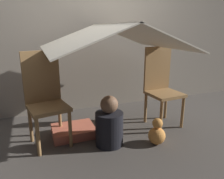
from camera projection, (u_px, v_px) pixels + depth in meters
The scene contains 8 objects.
ground_plane at pixel (117, 139), 2.40m from camera, with size 8.80×8.80×0.00m, color #47423D.
wall_back at pixel (89, 23), 3.05m from camera, with size 7.00×0.05×2.50m.
chair_left at pixel (45, 96), 2.24m from camera, with size 0.44×0.44×0.96m.
chair_right at pixel (161, 84), 2.70m from camera, with size 0.41×0.41×0.96m.
sheet_canopy at pixel (112, 37), 2.24m from camera, with size 1.38×1.28×0.27m.
person_front at pixel (109, 125), 2.24m from camera, with size 0.29×0.29×0.53m.
floor_cushion at pixel (74, 131), 2.48m from camera, with size 0.47×0.37×0.10m.
plush_toy at pixel (157, 134), 2.28m from camera, with size 0.18×0.18×0.29m.
Camera 1 is at (-0.80, -2.00, 1.18)m, focal length 35.00 mm.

